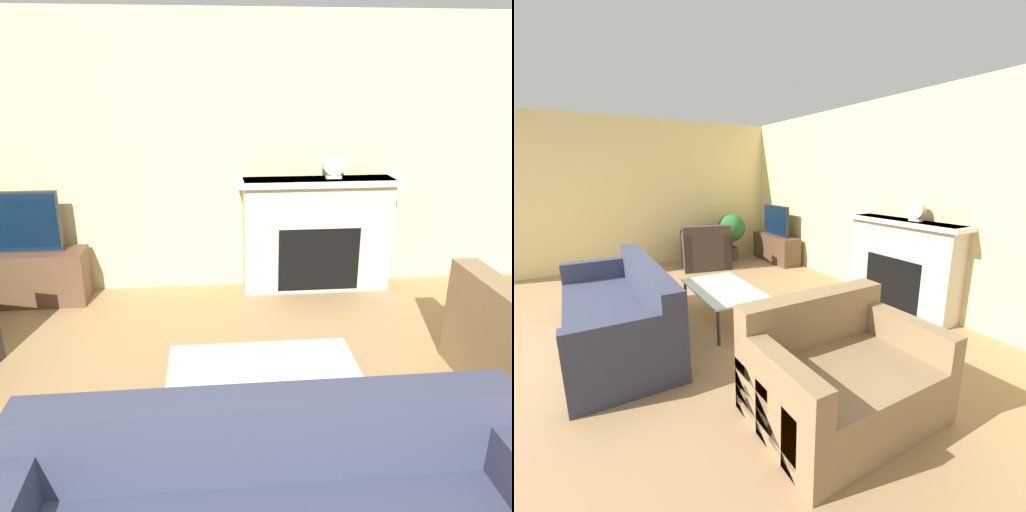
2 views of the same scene
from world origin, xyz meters
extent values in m
cube|color=beige|center=(0.00, 4.29, 1.35)|extent=(8.81, 0.06, 2.70)
cube|color=#BCB2A3|center=(1.05, 4.10, 0.58)|extent=(1.50, 0.32, 1.16)
cube|color=black|center=(1.05, 3.94, 0.36)|extent=(0.82, 0.01, 0.65)
cube|color=white|center=(1.05, 4.07, 1.13)|extent=(1.62, 0.38, 0.05)
cube|color=brown|center=(-1.86, 3.99, 0.26)|extent=(1.22, 0.37, 0.53)
cube|color=#232328|center=(-1.86, 3.99, 0.82)|extent=(0.85, 0.05, 0.59)
cube|color=black|center=(-1.86, 3.97, 0.82)|extent=(0.81, 0.01, 0.55)
cube|color=#33384C|center=(0.21, 1.11, 0.62)|extent=(2.23, 0.20, 0.40)
cube|color=#8C704C|center=(1.88, 2.04, 0.62)|extent=(0.20, 1.27, 0.40)
cube|color=#8C704C|center=(2.26, 2.61, 0.33)|extent=(0.95, 0.14, 0.66)
cylinder|color=#333338|center=(-0.28, 1.66, 0.19)|extent=(0.04, 0.04, 0.39)
cylinder|color=#333338|center=(0.83, 1.66, 0.19)|extent=(0.04, 0.04, 0.39)
cylinder|color=#333338|center=(-0.28, 2.25, 0.19)|extent=(0.04, 0.04, 0.39)
cylinder|color=#333338|center=(0.83, 2.25, 0.19)|extent=(0.04, 0.04, 0.39)
cube|color=silver|center=(0.28, 1.96, 0.40)|extent=(1.19, 0.67, 0.02)
cube|color=beige|center=(1.20, 4.10, 1.17)|extent=(0.15, 0.07, 0.03)
cylinder|color=beige|center=(1.20, 4.10, 1.30)|extent=(0.22, 0.07, 0.22)
cylinder|color=white|center=(1.20, 4.06, 1.30)|extent=(0.18, 0.00, 0.18)
camera|label=1|loc=(-0.02, -0.69, 2.12)|focal=35.00mm
camera|label=2|loc=(3.86, 0.48, 1.73)|focal=24.00mm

